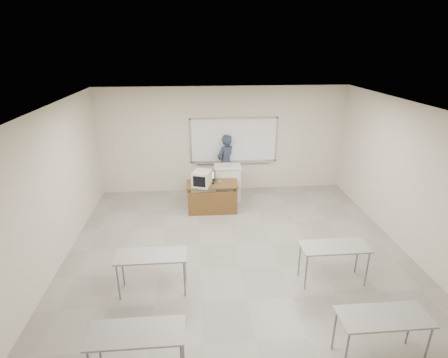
{
  "coord_description": "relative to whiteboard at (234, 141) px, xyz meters",
  "views": [
    {
      "loc": [
        -0.8,
        -5.62,
        4.06
      ],
      "look_at": [
        -0.13,
        2.2,
        1.01
      ],
      "focal_mm": 28.0,
      "sensor_mm": 36.0,
      "label": 1
    }
  ],
  "objects": [
    {
      "name": "whiteboard",
      "position": [
        0.0,
        0.0,
        0.0
      ],
      "size": [
        2.48,
        0.1,
        1.31
      ],
      "color": "white",
      "rests_on": "floor"
    },
    {
      "name": "floor",
      "position": [
        -0.3,
        -3.97,
        -1.49
      ],
      "size": [
        7.0,
        8.0,
        0.01
      ],
      "primitive_type": "cube",
      "color": "gray",
      "rests_on": "ground"
    },
    {
      "name": "instructor_desk",
      "position": [
        -0.7,
        -1.48,
        -0.96
      ],
      "size": [
        1.3,
        0.65,
        0.75
      ],
      "rotation": [
        0.0,
        0.0,
        -0.01
      ],
      "color": "brown",
      "rests_on": "floor"
    },
    {
      "name": "student_desks",
      "position": [
        -0.3,
        -5.32,
        -0.81
      ],
      "size": [
        4.4,
        2.2,
        0.73
      ],
      "color": "#A0A19C",
      "rests_on": "floor"
    },
    {
      "name": "keyboard",
      "position": [
        -0.4,
        -0.89,
        -0.47
      ],
      "size": [
        0.47,
        0.19,
        0.03
      ],
      "primitive_type": "cube",
      "rotation": [
        0.0,
        0.0,
        0.09
      ],
      "color": "beige",
      "rests_on": "podium"
    },
    {
      "name": "podium",
      "position": [
        -0.25,
        -0.77,
        -0.98
      ],
      "size": [
        0.71,
        0.52,
        1.0
      ],
      "rotation": [
        0.0,
        0.0,
        -0.0
      ],
      "color": "white",
      "rests_on": "floor"
    },
    {
      "name": "crt_monitor",
      "position": [
        -0.95,
        -1.49,
        -0.54
      ],
      "size": [
        0.41,
        0.46,
        0.39
      ],
      "rotation": [
        0.0,
        0.0,
        -0.33
      ],
      "color": "beige",
      "rests_on": "instructor_desk"
    },
    {
      "name": "mouse",
      "position": [
        -0.5,
        -1.32,
        -0.71
      ],
      "size": [
        0.11,
        0.09,
        0.04
      ],
      "primitive_type": "ellipsoid",
      "rotation": [
        0.0,
        0.0,
        0.41
      ],
      "color": "#AEB0B6",
      "rests_on": "instructor_desk"
    },
    {
      "name": "presenter",
      "position": [
        -0.24,
        -0.09,
        -0.64
      ],
      "size": [
        0.73,
        0.7,
        1.68
      ],
      "primitive_type": "imported",
      "rotation": [
        0.0,
        0.0,
        3.81
      ],
      "color": "black",
      "rests_on": "floor"
    },
    {
      "name": "laptop",
      "position": [
        -0.8,
        -1.21,
        -0.67
      ],
      "size": [
        0.34,
        0.31,
        0.25
      ],
      "rotation": [
        0.0,
        0.0,
        -0.17
      ],
      "color": "black",
      "rests_on": "instructor_desk"
    }
  ]
}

